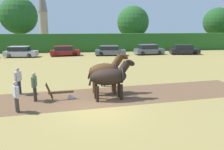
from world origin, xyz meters
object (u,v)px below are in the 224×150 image
Objects in this scene: church_spire at (42,7)px; draft_horse_lead_right at (106,71)px; parked_car_center at (110,51)px; parked_car_center_right at (149,50)px; draft_horse_lead_left at (110,77)px; tree_left at (19,16)px; parked_car_left at (21,52)px; farmer_at_plow at (34,84)px; parked_car_center_left at (65,51)px; tree_center at (217,22)px; farmer_onlooker_right at (18,79)px; parked_car_right at (184,50)px; farmer_beside_team at (103,72)px; tree_center_left at (133,22)px; plow at (63,94)px; farmer_onlooker_left at (16,95)px.

church_spire reaches higher than draft_horse_lead_right.
parked_car_center_right is at bearing 8.92° from parked_car_center.
draft_horse_lead_left is 0.62× the size of parked_car_center_right.
church_spire reaches higher than tree_left.
parked_car_left is 0.98× the size of parked_car_center.
farmer_at_plow is 20.29m from parked_car_left.
draft_horse_lead_right is 19.59m from parked_car_center_left.
parked_car_center is (-24.07, -10.80, -4.44)m from tree_center.
church_spire is at bearing 142.85° from tree_center.
farmer_onlooker_right is (6.80, -28.91, -5.13)m from tree_left.
church_spire reaches higher than parked_car_right.
draft_horse_lead_right is 20.84m from parked_car_center_right.
farmer_onlooker_right is (-5.44, -1.03, -0.04)m from farmer_beside_team.
parked_car_center_left is 6.64m from parked_car_center.
farmer_beside_team is at bearing -93.03° from parked_car_center.
draft_horse_lead_left is at bearing -117.21° from parked_car_right.
farmer_onlooker_right is at bearing -102.04° from parked_car_center_left.
draft_horse_lead_left reaches higher than farmer_onlooker_right.
tree_center_left is 1.00× the size of tree_center.
tree_left is 2.05× the size of parked_car_center.
tree_left is at bearing 107.29° from draft_horse_lead_right.
parked_car_left is (-18.55, -10.18, -4.29)m from tree_center_left.
church_spire is 10.87× the size of farmer_beside_team.
plow is 22.79m from parked_car_center_right.
farmer_beside_team is at bearing -121.85° from parked_car_right.
parked_car_right is (19.84, 17.67, -0.28)m from farmer_onlooker_right.
church_spire is 62.24m from draft_horse_lead_left.
tree_center is 40.86m from draft_horse_lead_left.
tree_left is at bearing 150.72° from parked_car_center.
parked_car_center_right is (11.52, 19.66, 0.42)m from plow.
tree_center_left is 28.84m from farmer_beside_team.
tree_center is 4.77× the size of farmer_at_plow.
farmer_beside_team is 6.32m from farmer_onlooker_left.
plow is 0.36× the size of parked_car_center.
draft_horse_lead_right reaches higher than farmer_at_plow.
farmer_onlooker_left is 0.34× the size of parked_car_center.
farmer_onlooker_right reaches higher than parked_car_center.
draft_horse_lead_right is 0.58× the size of parked_car_center.
tree_center is 2.85× the size of draft_horse_lead_left.
farmer_onlooker_right is 18.51m from parked_car_left.
farmer_beside_team reaches higher than farmer_onlooker_left.
church_spire is at bearing 95.45° from parked_car_center_left.
tree_left is 5.94× the size of farmer_onlooker_left.
draft_horse_lead_left reaches higher than parked_car_center_left.
farmer_onlooker_left is at bearing -107.12° from farmer_at_plow.
parked_car_right is at bearing -22.88° from tree_left.
draft_horse_lead_right is 23.31m from parked_car_right.
tree_center is 17.32m from parked_car_right.
farmer_onlooker_right is at bearing -108.25° from parked_car_center.
parked_car_center_left is 12.64m from parked_car_center_right.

